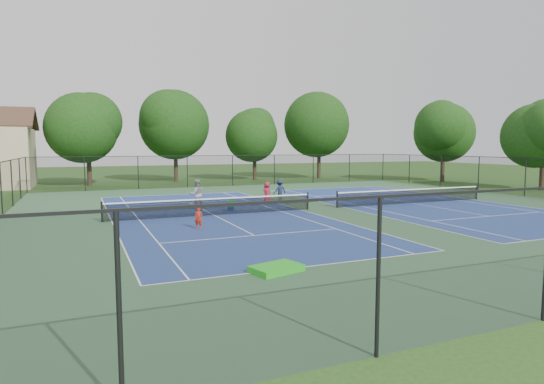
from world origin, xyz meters
name	(u,v)px	position (x,y,z in m)	size (l,w,h in m)	color
ground	(322,209)	(0.00, 0.00, 0.00)	(140.00, 140.00, 0.00)	#234716
court_pad	(322,209)	(0.00, 0.00, 0.00)	(36.00, 36.00, 0.01)	#305630
tennis_court_left	(214,214)	(-7.00, 0.00, 0.10)	(12.00, 23.83, 1.07)	navy
tennis_court_right	(412,202)	(7.00, 0.00, 0.10)	(12.00, 23.83, 1.07)	navy
perimeter_fence	(323,183)	(0.00, 0.00, 1.60)	(36.08, 36.08, 3.02)	black
tree_back_a	(87,124)	(-13.00, 24.00, 6.04)	(6.80, 6.80, 9.15)	#2D2116
tree_back_b	(175,122)	(-4.00, 26.00, 6.60)	(7.60, 7.60, 10.03)	#2D2116
tree_back_c	(254,133)	(5.00, 25.00, 5.48)	(6.00, 6.00, 8.40)	#2D2116
tree_back_d	(319,122)	(13.00, 24.00, 6.82)	(7.80, 7.80, 10.37)	#2D2116
tree_side_e	(444,129)	(23.00, 14.00, 5.81)	(6.60, 6.60, 8.87)	#2D2116
child_player	(199,218)	(-8.82, -3.75, 0.52)	(0.38, 0.25, 1.04)	red
instructor	(197,194)	(-7.27, 2.97, 0.93)	(0.90, 0.70, 1.85)	gray
bystander_b	(280,190)	(-0.84, 4.70, 0.78)	(1.00, 0.58, 1.55)	#1B213C
bystander_c	(267,193)	(-2.26, 3.62, 0.75)	(0.73, 0.48, 1.50)	maroon
ball_crate	(231,209)	(-5.64, 1.21, 0.15)	(0.38, 0.28, 0.29)	navy
ball_hopper	(231,203)	(-5.64, 1.21, 0.48)	(0.34, 0.27, 0.38)	green
green_tarp	(276,269)	(-8.42, -12.03, 0.11)	(1.54, 1.00, 0.20)	green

